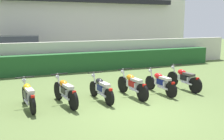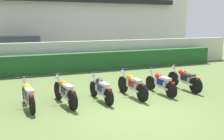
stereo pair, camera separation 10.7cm
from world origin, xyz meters
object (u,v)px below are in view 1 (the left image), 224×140
(motorcycle_in_row_2, at_px, (101,89))
(motorcycle_in_row_3, at_px, (132,85))
(parked_car, at_px, (19,51))
(motorcycle_in_row_0, at_px, (28,95))
(motorcycle_in_row_4, at_px, (160,82))
(motorcycle_in_row_5, at_px, (184,79))
(motorcycle_in_row_1, at_px, (65,91))

(motorcycle_in_row_2, distance_m, motorcycle_in_row_3, 1.21)
(parked_car, height_order, motorcycle_in_row_2, parked_car)
(parked_car, relative_size, motorcycle_in_row_0, 2.63)
(motorcycle_in_row_3, distance_m, motorcycle_in_row_4, 1.20)
(motorcycle_in_row_2, bearing_deg, motorcycle_in_row_3, -95.20)
(motorcycle_in_row_4, bearing_deg, motorcycle_in_row_5, -86.92)
(motorcycle_in_row_2, height_order, motorcycle_in_row_3, motorcycle_in_row_3)
(parked_car, xyz_separation_m, motorcycle_in_row_4, (4.57, -8.87, -0.50))
(motorcycle_in_row_0, xyz_separation_m, motorcycle_in_row_2, (2.41, -0.10, -0.00))
(motorcycle_in_row_0, bearing_deg, motorcycle_in_row_2, -98.25)
(motorcycle_in_row_0, relative_size, motorcycle_in_row_1, 0.92)
(parked_car, xyz_separation_m, motorcycle_in_row_1, (0.91, -8.82, -0.48))
(parked_car, relative_size, motorcycle_in_row_4, 2.53)
(motorcycle_in_row_0, distance_m, motorcycle_in_row_5, 6.04)
(motorcycle_in_row_3, relative_size, motorcycle_in_row_4, 1.06)
(motorcycle_in_row_2, relative_size, motorcycle_in_row_4, 0.97)
(motorcycle_in_row_2, xyz_separation_m, motorcycle_in_row_3, (1.21, 0.01, 0.02))
(motorcycle_in_row_2, bearing_deg, parked_car, 8.24)
(motorcycle_in_row_0, xyz_separation_m, motorcycle_in_row_1, (1.16, -0.06, 0.02))
(motorcycle_in_row_1, bearing_deg, motorcycle_in_row_5, -97.88)
(motorcycle_in_row_0, bearing_deg, motorcycle_in_row_1, -98.98)
(motorcycle_in_row_1, xyz_separation_m, motorcycle_in_row_2, (1.25, -0.04, -0.02))
(motorcycle_in_row_2, relative_size, motorcycle_in_row_5, 0.93)
(motorcycle_in_row_3, height_order, motorcycle_in_row_5, motorcycle_in_row_3)
(motorcycle_in_row_1, relative_size, motorcycle_in_row_2, 1.07)
(parked_car, bearing_deg, motorcycle_in_row_1, -75.90)
(motorcycle_in_row_0, distance_m, motorcycle_in_row_3, 3.63)
(motorcycle_in_row_4, relative_size, motorcycle_in_row_5, 0.96)
(motorcycle_in_row_1, bearing_deg, motorcycle_in_row_2, -100.95)
(motorcycle_in_row_3, bearing_deg, motorcycle_in_row_2, 85.01)
(motorcycle_in_row_1, bearing_deg, motorcycle_in_row_4, -100.00)
(motorcycle_in_row_0, bearing_deg, motorcycle_in_row_5, -95.36)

